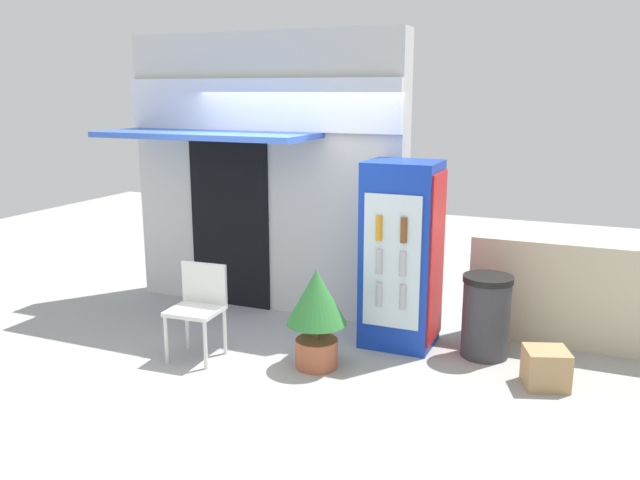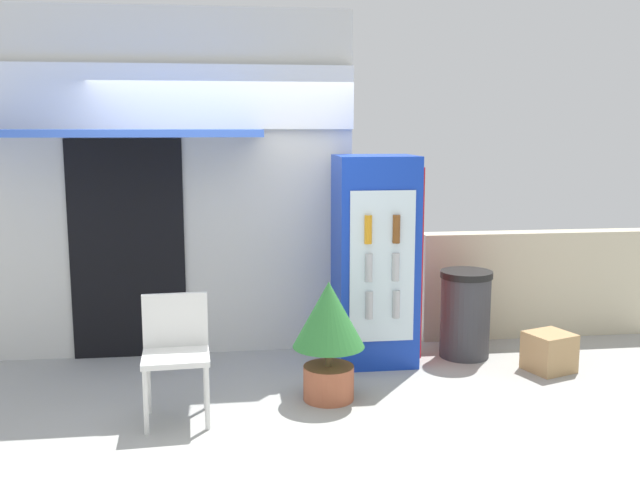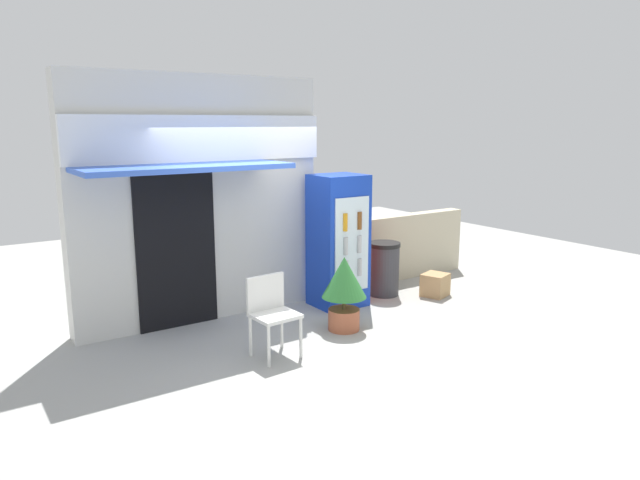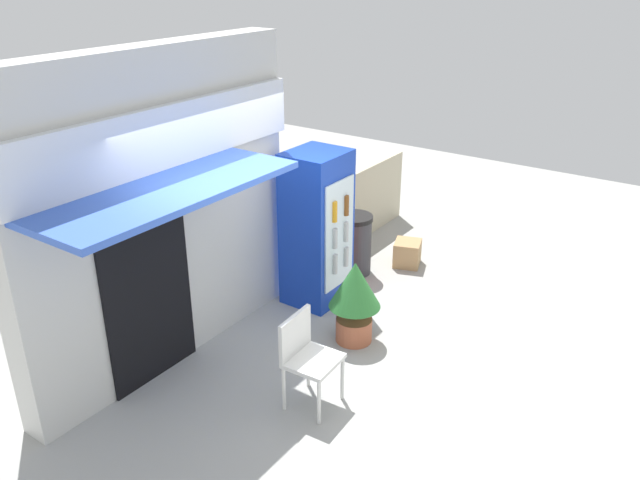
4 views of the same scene
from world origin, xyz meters
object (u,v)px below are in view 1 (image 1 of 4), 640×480
object	(u,v)px
trash_bin	(486,316)
plastic_chair	(199,302)
drink_cooler	(402,255)
potted_plant_near_shop	(316,309)
cardboard_box	(546,368)

from	to	relation	value
trash_bin	plastic_chair	bearing A→B (deg)	-157.18
drink_cooler	trash_bin	distance (m)	1.00
plastic_chair	drink_cooler	bearing A→B (deg)	32.00
plastic_chair	potted_plant_near_shop	xyz separation A→B (m)	(1.14, 0.19, 0.03)
drink_cooler	potted_plant_near_shop	size ratio (longest dim) A/B	1.98
potted_plant_near_shop	trash_bin	size ratio (longest dim) A/B	1.17
potted_plant_near_shop	trash_bin	bearing A→B (deg)	32.24
potted_plant_near_shop	cardboard_box	world-z (taller)	potted_plant_near_shop
cardboard_box	trash_bin	bearing A→B (deg)	141.45
plastic_chair	cardboard_box	world-z (taller)	plastic_chair
plastic_chair	cardboard_box	bearing A→B (deg)	10.63
plastic_chair	trash_bin	bearing A→B (deg)	22.82
plastic_chair	potted_plant_near_shop	size ratio (longest dim) A/B	0.96
potted_plant_near_shop	cardboard_box	bearing A→B (deg)	11.35
plastic_chair	cardboard_box	xyz separation A→B (m)	(3.14, 0.59, -0.37)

